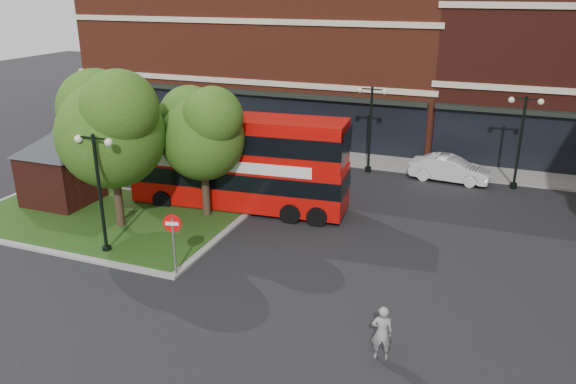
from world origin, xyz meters
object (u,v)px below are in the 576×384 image
at_px(woman, 382,333).
at_px(car_silver, 246,143).
at_px(car_white, 449,169).
at_px(bus, 238,156).

bearing_deg(woman, car_silver, -67.73).
height_order(car_silver, car_white, same).
bearing_deg(bus, woman, -50.82).
bearing_deg(woman, car_white, -103.54).
bearing_deg(car_white, woman, -176.40).
bearing_deg(bus, car_silver, 108.06).
bearing_deg(car_silver, woman, -137.05).
height_order(woman, car_silver, woman).
distance_m(bus, car_silver, 9.61).
height_order(woman, car_white, woman).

